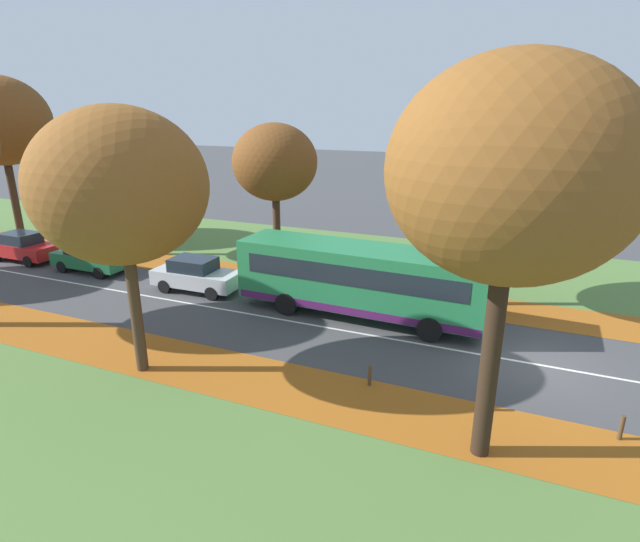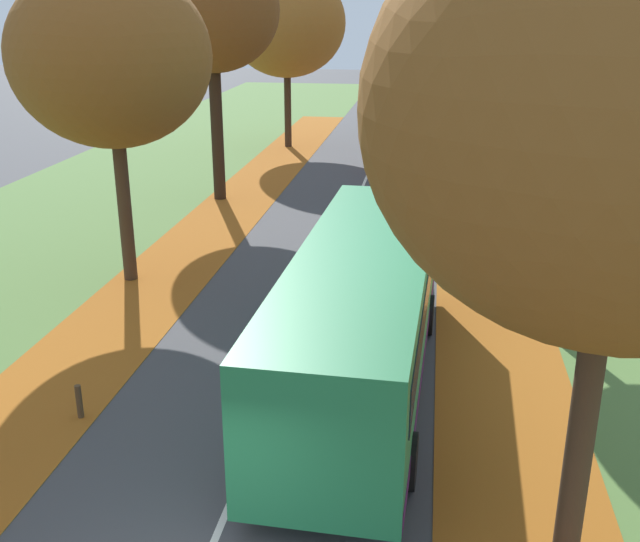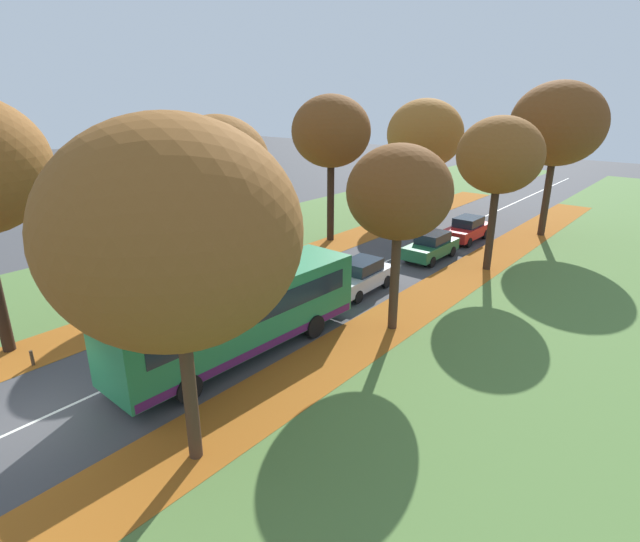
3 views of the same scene
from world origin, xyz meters
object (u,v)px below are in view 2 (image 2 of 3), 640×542
Objects in this scene: tree_left_far at (287,23)px; car_red_third_in_line at (408,156)px; tree_right_mid at (501,34)px; tree_left_mid at (211,11)px; bus at (362,311)px; bollard_third at (79,402)px; car_green_following at (403,182)px; car_silver_lead at (382,234)px; tree_left_near at (111,57)px; tree_right_nearest at (626,111)px; tree_right_near at (523,75)px.

tree_left_far is 10.45m from car_red_third_in_line.
tree_left_mid is at bearing -174.79° from tree_right_mid.
tree_left_mid reaches higher than bus.
bus is at bearing -102.59° from tree_right_mid.
tree_right_mid reaches higher than bollard_third.
car_green_following is at bearing 89.55° from bus.
car_silver_lead is at bearing -92.50° from car_green_following.
tree_left_near is 14.53m from tree_right_nearest.
tree_left_near is 17.44m from car_red_third_in_line.
bollard_third is 0.07× the size of bus.
bollard_third is at bearing -138.04° from tree_right_near.
tree_left_mid is 13.82m from tree_right_near.
tree_right_mid is at bearing 43.89° from tree_left_near.
tree_left_mid is at bearing -92.81° from tree_left_far.
tree_right_nearest is (10.53, -10.02, 0.24)m from tree_left_near.
tree_left_far reaches higher than tree_right_mid.
tree_right_near is 0.74× the size of bus.
bus is at bearing -90.34° from car_red_third_in_line.
bus is 20.26m from car_red_third_in_line.
tree_left_far is at bearing 121.60° from car_green_following.
tree_left_far is 13.26× the size of bollard_third.
tree_right_mid reaches higher than car_red_third_in_line.
tree_right_near is (10.45, -8.95, -1.33)m from tree_left_mid.
bus is at bearing 125.57° from tree_right_nearest.
car_silver_lead is (-3.50, 2.54, -4.98)m from tree_right_near.
tree_right_near is 1.83× the size of car_green_following.
car_green_following is (5.31, 17.17, 0.47)m from bollard_third.
bus is (-3.47, -15.52, -4.64)m from tree_right_mid.
car_silver_lead is at bearing -116.35° from tree_right_mid.
tree_right_nearest reaches higher than tree_right_near.
tree_right_mid is (0.09, 20.24, -0.03)m from tree_right_nearest.
tree_left_near is at bearing 136.41° from tree_right_nearest.
car_red_third_in_line is at bearing 76.60° from bollard_third.
tree_right_mid is 16.56m from bus.
tree_left_mid is at bearing -175.42° from car_green_following.
car_red_third_in_line is (-3.19, 14.63, -4.98)m from tree_right_near.
tree_left_far is at bearing 109.68° from car_silver_lead.
bus is (7.14, -14.55, -5.43)m from tree_left_mid.
tree_right_nearest is 10.81m from bollard_third.
car_green_following is at bearing -58.40° from tree_left_far.
tree_left_near is at bearing -91.59° from tree_left_far.
tree_right_mid is at bearing -54.64° from car_red_third_in_line.
tree_left_mid reaches higher than car_silver_lead.
tree_left_mid is 11.17m from car_red_third_in_line.
bus is (-3.37, 4.72, -4.67)m from tree_right_nearest.
tree_left_near is 9.30m from tree_left_mid.
tree_left_mid is 0.90× the size of bus.
car_green_following and car_red_third_in_line have the same top height.
car_silver_lead is (-0.19, 8.15, -0.89)m from bus.
tree_left_near is 10.48m from tree_right_near.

